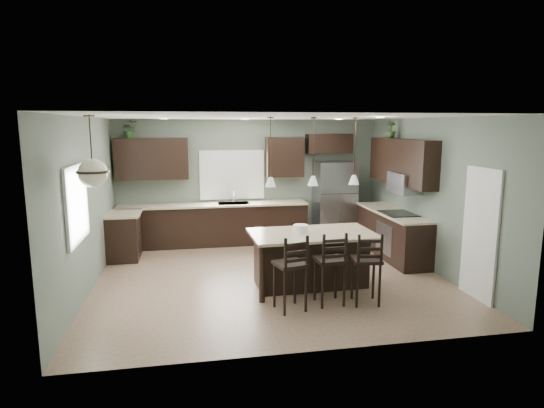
{
  "coord_description": "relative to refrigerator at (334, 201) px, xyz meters",
  "views": [
    {
      "loc": [
        -1.38,
        -7.62,
        2.66
      ],
      "look_at": [
        0.1,
        0.4,
        1.25
      ],
      "focal_mm": 30.0,
      "sensor_mm": 36.0,
      "label": 1
    }
  ],
  "objects": [
    {
      "name": "ground",
      "position": [
        -1.95,
        -2.39,
        -0.93
      ],
      "size": [
        6.0,
        6.0,
        0.0
      ],
      "primitive_type": "plane",
      "color": "#9E8466",
      "rests_on": "ground"
    },
    {
      "name": "pantry_door",
      "position": [
        1.03,
        -3.94,
        0.09
      ],
      "size": [
        0.04,
        0.82,
        2.04
      ],
      "primitive_type": "cube",
      "color": "white",
      "rests_on": "ground"
    },
    {
      "name": "window_back",
      "position": [
        -2.35,
        0.34,
        0.62
      ],
      "size": [
        1.35,
        0.02,
        1.0
      ],
      "primitive_type": "cube",
      "color": "white",
      "rests_on": "room_shell"
    },
    {
      "name": "window_left",
      "position": [
        -4.93,
        -3.19,
        0.62
      ],
      "size": [
        0.02,
        1.1,
        1.0
      ],
      "primitive_type": "cube",
      "color": "white",
      "rests_on": "room_shell"
    },
    {
      "name": "left_return_cabs",
      "position": [
        -4.65,
        -0.69,
        -0.48
      ],
      "size": [
        0.6,
        0.9,
        0.9
      ],
      "primitive_type": "cube",
      "color": "black",
      "rests_on": "ground"
    },
    {
      "name": "left_return_countertop",
      "position": [
        -4.63,
        -0.69,
        -0.01
      ],
      "size": [
        0.66,
        0.96,
        0.04
      ],
      "primitive_type": "cube",
      "color": "beige",
      "rests_on": "left_return_cabs"
    },
    {
      "name": "back_lower_cabs",
      "position": [
        -2.8,
        0.06,
        -0.48
      ],
      "size": [
        4.2,
        0.6,
        0.9
      ],
      "primitive_type": "cube",
      "color": "black",
      "rests_on": "ground"
    },
    {
      "name": "back_countertop",
      "position": [
        -2.8,
        0.04,
        -0.01
      ],
      "size": [
        4.2,
        0.66,
        0.04
      ],
      "primitive_type": "cube",
      "color": "beige",
      "rests_on": "back_lower_cabs"
    },
    {
      "name": "sink_inset",
      "position": [
        -2.35,
        0.04,
        0.01
      ],
      "size": [
        0.7,
        0.45,
        0.01
      ],
      "primitive_type": "cube",
      "color": "gray",
      "rests_on": "back_countertop"
    },
    {
      "name": "faucet",
      "position": [
        -2.35,
        0.01,
        0.16
      ],
      "size": [
        0.02,
        0.02,
        0.28
      ],
      "primitive_type": "cylinder",
      "color": "silver",
      "rests_on": "back_countertop"
    },
    {
      "name": "back_upper_left",
      "position": [
        -4.1,
        0.19,
        1.02
      ],
      "size": [
        1.55,
        0.34,
        0.9
      ],
      "primitive_type": "cube",
      "color": "black",
      "rests_on": "room_shell"
    },
    {
      "name": "back_upper_right",
      "position": [
        -1.15,
        0.19,
        1.02
      ],
      "size": [
        0.85,
        0.34,
        0.9
      ],
      "primitive_type": "cube",
      "color": "black",
      "rests_on": "room_shell"
    },
    {
      "name": "fridge_header",
      "position": [
        -0.1,
        0.19,
        1.32
      ],
      "size": [
        1.05,
        0.34,
        0.45
      ],
      "primitive_type": "cube",
      "color": "black",
      "rests_on": "room_shell"
    },
    {
      "name": "right_lower_cabs",
      "position": [
        0.75,
        -1.52,
        -0.48
      ],
      "size": [
        0.6,
        2.35,
        0.9
      ],
      "primitive_type": "cube",
      "color": "black",
      "rests_on": "ground"
    },
    {
      "name": "right_countertop",
      "position": [
        0.73,
        -1.52,
        -0.01
      ],
      "size": [
        0.66,
        2.35,
        0.04
      ],
      "primitive_type": "cube",
      "color": "beige",
      "rests_on": "right_lower_cabs"
    },
    {
      "name": "cooktop",
      "position": [
        0.73,
        -1.79,
        0.02
      ],
      "size": [
        0.58,
        0.75,
        0.02
      ],
      "primitive_type": "cube",
      "color": "black",
      "rests_on": "right_countertop"
    },
    {
      "name": "wall_oven_front",
      "position": [
        0.45,
        -1.79,
        -0.48
      ],
      "size": [
        0.01,
        0.72,
        0.6
      ],
      "primitive_type": "cube",
      "color": "gray",
      "rests_on": "right_lower_cabs"
    },
    {
      "name": "right_upper_cabs",
      "position": [
        0.88,
        -1.52,
        1.02
      ],
      "size": [
        0.34,
        2.35,
        0.9
      ],
      "primitive_type": "cube",
      "color": "black",
      "rests_on": "room_shell"
    },
    {
      "name": "microwave",
      "position": [
        0.83,
        -1.79,
        0.62
      ],
      "size": [
        0.4,
        0.75,
        0.4
      ],
      "primitive_type": "cube",
      "color": "gray",
      "rests_on": "right_upper_cabs"
    },
    {
      "name": "refrigerator",
      "position": [
        0.0,
        0.0,
        0.0
      ],
      "size": [
        0.9,
        0.74,
        1.85
      ],
      "primitive_type": "cube",
      "color": "gray",
      "rests_on": "ground"
    },
    {
      "name": "kitchen_island",
      "position": [
        -1.36,
        -2.98,
        -0.46
      ],
      "size": [
        2.06,
        1.21,
        0.92
      ],
      "primitive_type": "cube",
      "rotation": [
        0.0,
        0.0,
        0.03
      ],
      "color": "black",
      "rests_on": "ground"
    },
    {
      "name": "serving_dish",
      "position": [
        -1.56,
        -2.99,
        0.07
      ],
      "size": [
        0.24,
        0.24,
        0.14
      ],
      "primitive_type": "cylinder",
      "color": "white",
      "rests_on": "kitchen_island"
    },
    {
      "name": "bar_stool_left",
      "position": [
        -1.93,
        -3.87,
        -0.36
      ],
      "size": [
        0.51,
        0.51,
        1.14
      ],
      "primitive_type": "cube",
      "rotation": [
        0.0,
        0.0,
        0.25
      ],
      "color": "black",
      "rests_on": "ground"
    },
    {
      "name": "bar_stool_center",
      "position": [
        -1.3,
        -3.75,
        -0.36
      ],
      "size": [
        0.44,
        0.44,
        1.13
      ],
      "primitive_type": "cube",
      "rotation": [
        0.0,
        0.0,
        0.05
      ],
      "color": "black",
      "rests_on": "ground"
    },
    {
      "name": "bar_stool_right",
      "position": [
        -0.76,
        -3.84,
        -0.37
      ],
      "size": [
        0.46,
        0.46,
        1.12
      ],
      "primitive_type": "cube",
      "rotation": [
        0.0,
        0.0,
        -0.13
      ],
      "color": "black",
      "rests_on": "ground"
    },
    {
      "name": "pendant_left",
      "position": [
        -2.06,
        -3.0,
        1.32
      ],
      "size": [
        0.17,
        0.17,
        1.1
      ],
      "primitive_type": null,
      "color": "white",
      "rests_on": "room_shell"
    },
    {
      "name": "pendant_center",
      "position": [
        -1.36,
        -2.98,
        1.32
      ],
      "size": [
        0.17,
        0.17,
        1.1
      ],
      "primitive_type": null,
      "color": "silver",
      "rests_on": "room_shell"
    },
    {
      "name": "pendant_right",
      "position": [
        -0.66,
        -2.96,
        1.32
      ],
      "size": [
        0.17,
        0.17,
        1.1
      ],
      "primitive_type": null,
      "color": "white",
      "rests_on": "room_shell"
    },
    {
      "name": "chandelier",
      "position": [
        -4.55,
        -3.83,
        1.41
      ],
      "size": [
        0.42,
        0.42,
        0.94
      ],
      "primitive_type": null,
      "color": "beige",
      "rests_on": "room_shell"
    },
    {
      "name": "plant_back_left",
      "position": [
        -4.52,
        0.16,
        1.66
      ],
      "size": [
        0.39,
        0.36,
        0.36
      ],
      "primitive_type": "imported",
      "rotation": [
        0.0,
        0.0,
        0.28
      ],
      "color": "#25471F",
      "rests_on": "back_upper_left"
    },
    {
      "name": "plant_right_wall",
      "position": [
        0.85,
        -1.03,
        1.65
      ],
      "size": [
        0.25,
        0.25,
        0.35
      ],
      "primitive_type": "imported",
      "rotation": [
        0.0,
        0.0,
        -0.37
      ],
      "color": "#314D21",
      "rests_on": "right_upper_cabs"
    },
    {
      "name": "room_shell",
      "position": [
        -1.95,
        -2.39,
        0.77
      ],
      "size": [
        6.0,
        6.0,
        6.0
      ],
      "color": "slate",
      "rests_on": "ground"
    }
  ]
}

